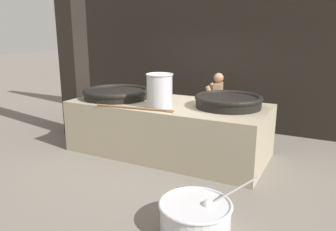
{
  "coord_description": "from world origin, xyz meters",
  "views": [
    {
      "loc": [
        2.86,
        -5.53,
        2.35
      ],
      "look_at": [
        0.0,
        0.0,
        0.77
      ],
      "focal_mm": 35.0,
      "sensor_mm": 36.0,
      "label": 1
    }
  ],
  "objects": [
    {
      "name": "ground_plane",
      "position": [
        0.0,
        0.0,
        0.0
      ],
      "size": [
        60.0,
        60.0,
        0.0
      ],
      "primitive_type": "plane",
      "color": "slate"
    },
    {
      "name": "back_wall",
      "position": [
        0.0,
        2.39,
        2.12
      ],
      "size": [
        8.09,
        0.24,
        4.24
      ],
      "primitive_type": "cube",
      "color": "black",
      "rests_on": "ground_plane"
    },
    {
      "name": "support_pillar",
      "position": [
        -2.47,
        0.14,
        2.12
      ],
      "size": [
        0.46,
        0.46,
        4.24
      ],
      "primitive_type": "cube",
      "color": "black",
      "rests_on": "ground_plane"
    },
    {
      "name": "hearth_platform",
      "position": [
        0.0,
        0.0,
        0.51
      ],
      "size": [
        3.82,
        1.7,
        1.02
      ],
      "color": "tan",
      "rests_on": "ground_plane"
    },
    {
      "name": "giant_wok_near",
      "position": [
        -1.17,
        -0.07,
        1.13
      ],
      "size": [
        1.38,
        1.38,
        0.2
      ],
      "color": "black",
      "rests_on": "hearth_platform"
    },
    {
      "name": "giant_wok_far",
      "position": [
        1.15,
        0.16,
        1.14
      ],
      "size": [
        1.23,
        1.23,
        0.22
      ],
      "color": "black",
      "rests_on": "hearth_platform"
    },
    {
      "name": "stock_pot",
      "position": [
        0.03,
        -0.4,
        1.34
      ],
      "size": [
        0.5,
        0.5,
        0.61
      ],
      "color": "#B7B7BC",
      "rests_on": "hearth_platform"
    },
    {
      "name": "stirring_paddle",
      "position": [
        -0.24,
        -0.74,
        1.04
      ],
      "size": [
        1.49,
        0.27,
        0.04
      ],
      "rotation": [
        0.0,
        0.0,
        0.13
      ],
      "color": "brown",
      "rests_on": "hearth_platform"
    },
    {
      "name": "cook",
      "position": [
        0.6,
        1.18,
        0.82
      ],
      "size": [
        0.39,
        0.58,
        1.51
      ],
      "rotation": [
        0.0,
        0.0,
        3.31
      ],
      "color": "#9E7551",
      "rests_on": "ground_plane"
    },
    {
      "name": "prep_bowl_vegetables",
      "position": [
        1.52,
        -2.21,
        0.2
      ],
      "size": [
        1.13,
        0.91,
        0.73
      ],
      "color": "silver",
      "rests_on": "ground_plane"
    }
  ]
}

